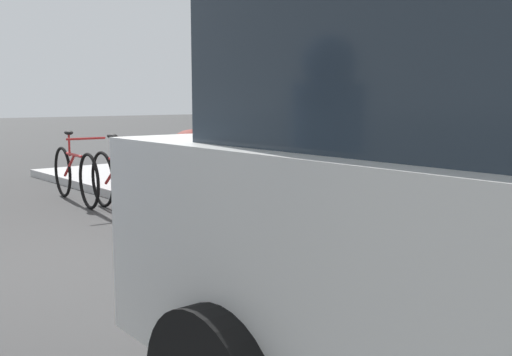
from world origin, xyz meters
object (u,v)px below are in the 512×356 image
Objects in this scene: touring_motorcycle at (217,187)px; sandwich_board_sign at (286,161)px; parked_bicycle at (120,182)px; second_bicycle_by_cafe at (75,174)px.

sandwich_board_sign is at bearing 121.63° from touring_motorcycle.
touring_motorcycle is 2.24m from sandwich_board_sign.
touring_motorcycle is 1.21× the size of parked_bicycle.
touring_motorcycle reaches higher than parked_bicycle.
sandwich_board_sign is at bearing 58.09° from parked_bicycle.
parked_bicycle is 2.00m from sandwich_board_sign.
parked_bicycle is at bearing -121.91° from sandwich_board_sign.
second_bicycle_by_cafe is (-3.30, 0.12, -0.22)m from touring_motorcycle.
second_bicycle_by_cafe is at bearing -174.69° from parked_bicycle.
second_bicycle_by_cafe is at bearing -139.85° from sandwich_board_sign.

